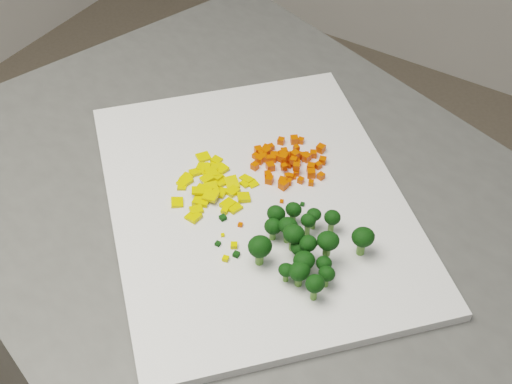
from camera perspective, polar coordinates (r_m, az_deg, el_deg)
The scene contains 134 objects.
cutting_board at distance 0.87m, azimuth 0.00°, elevation -0.75°, with size 0.45×0.35×0.01m, color silver.
carrot_pile at distance 0.90m, azimuth 2.55°, elevation 2.96°, with size 0.10×0.10×0.03m, color #D63602, non-canonical shape.
pepper_pile at distance 0.88m, azimuth -3.74°, elevation 0.87°, with size 0.12×0.12×0.02m, color gold, non-canonical shape.
broccoli_pile at distance 0.79m, azimuth 4.45°, elevation -3.80°, with size 0.12×0.12×0.06m, color black, non-canonical shape.
carrot_cube_0 at distance 0.92m, azimuth 2.86°, elevation 2.89°, with size 0.01×0.01×0.01m, color #D63602.
carrot_cube_1 at distance 0.91m, azimuth 5.35°, elevation 2.52°, with size 0.01×0.01×0.01m, color #D63602.
carrot_cube_2 at distance 0.91m, azimuth 2.27°, elevation 3.26°, with size 0.01×0.01×0.01m, color #D63602.
carrot_cube_3 at distance 0.94m, azimuth 3.61°, elevation 4.12°, with size 0.01×0.01×0.01m, color #D63602.
carrot_cube_4 at distance 0.91m, azimuth 2.07°, elevation 3.08°, with size 0.01×0.01×0.01m, color #D63602.
carrot_cube_5 at distance 0.88m, azimuth 2.20°, elevation 0.56°, with size 0.01×0.01×0.01m, color #D63602.
carrot_cube_6 at distance 0.88m, azimuth 2.14°, elevation 0.85°, with size 0.01×0.01×0.01m, color #D63602.
carrot_cube_7 at distance 0.91m, azimuth 3.21°, elevation 2.39°, with size 0.01×0.01×0.01m, color #D63602.
carrot_cube_8 at distance 0.93m, azimuth 0.84°, elevation 3.47°, with size 0.01×0.01×0.01m, color #D63602.
carrot_cube_9 at distance 0.89m, azimuth 2.82°, elevation 1.24°, with size 0.01×0.01×0.01m, color #D63602.
carrot_cube_10 at distance 0.91m, azimuth 0.29°, elevation 2.61°, with size 0.01×0.01×0.01m, color #D63602.
carrot_cube_11 at distance 0.88m, azimuth 4.43°, elevation 0.74°, with size 0.01×0.01×0.01m, color #D63602.
carrot_cube_12 at distance 0.90m, azimuth 2.31°, elevation 2.87°, with size 0.01×0.01×0.01m, color #D63602.
carrot_cube_13 at distance 0.91m, azimuth 2.25°, elevation 2.16°, with size 0.01×0.01×0.01m, color #D63602.
carrot_cube_14 at distance 0.88m, azimuth 2.61°, elevation 0.81°, with size 0.01×0.01×0.01m, color #D63602.
carrot_cube_15 at distance 0.92m, azimuth 3.96°, elevation 2.82°, with size 0.01×0.01×0.01m, color #D63602.
carrot_cube_16 at distance 0.90m, azimuth 2.27°, elevation 2.08°, with size 0.01×0.01×0.01m, color #D63602.
carrot_cube_17 at distance 0.92m, azimuth 0.84°, elevation 3.33°, with size 0.01×0.01×0.01m, color #D63602.
carrot_cube_18 at distance 0.89m, azimuth 5.22°, elevation 1.28°, with size 0.01×0.01×0.01m, color #D63602.
carrot_cube_19 at distance 0.91m, azimuth 2.56°, elevation 2.51°, with size 0.01×0.01×0.01m, color #D63602.
carrot_cube_20 at distance 0.92m, azimuth 3.42°, elevation 2.93°, with size 0.01×0.01×0.01m, color #D63602.
carrot_cube_21 at distance 0.90m, azimuth 2.19°, elevation 2.76°, with size 0.01×0.01×0.01m, color #D63602.
carrot_cube_22 at distance 0.91m, azimuth 2.77°, elevation 2.38°, with size 0.01×0.01×0.01m, color #D63602.
carrot_cube_23 at distance 0.92m, azimuth 4.61°, elevation 3.05°, with size 0.01×0.01×0.01m, color #D63602.
carrot_cube_24 at distance 0.90m, azimuth 3.02°, elevation 2.53°, with size 0.01×0.01×0.01m, color #D63602.
carrot_cube_25 at distance 0.92m, azimuth 0.81°, elevation 3.23°, with size 0.01×0.01×0.01m, color #D63602.
carrot_cube_26 at distance 0.91m, azimuth 3.24°, elevation 2.17°, with size 0.01×0.01×0.01m, color #D63602.
carrot_cube_27 at distance 0.92m, azimuth 0.65°, elevation 2.95°, with size 0.01×0.01×0.01m, color #D63602.
carrot_cube_28 at distance 0.90m, azimuth -0.10°, elevation 2.08°, with size 0.01×0.01×0.01m, color #D63602.
carrot_cube_29 at distance 0.89m, azimuth 1.07°, elevation 1.22°, with size 0.01×0.01×0.01m, color #D63602.
carrot_cube_30 at distance 0.92m, azimuth 0.40°, elevation 3.17°, with size 0.01×0.01×0.01m, color #D63602.
carrot_cube_31 at distance 0.89m, azimuth 3.60°, elevation 0.94°, with size 0.01×0.01×0.01m, color #D63602.
carrot_cube_32 at distance 0.90m, azimuth 3.23°, elevation 1.53°, with size 0.01×0.01×0.01m, color #D63602.
carrot_cube_33 at distance 0.92m, azimuth 4.04°, elevation 2.79°, with size 0.01×0.01×0.01m, color #D63602.
carrot_cube_34 at distance 0.92m, azimuth 3.25°, elevation 3.53°, with size 0.01×0.01×0.01m, color #D63602.
carrot_cube_35 at distance 0.94m, azimuth 3.07°, elevation 4.20°, with size 0.01×0.01×0.01m, color #D63602.
carrot_cube_36 at distance 0.89m, azimuth 0.93°, elevation 1.39°, with size 0.01×0.01×0.01m, color #D63602.
carrot_cube_37 at distance 0.92m, azimuth 1.46°, elevation 2.92°, with size 0.01×0.01×0.01m, color #D63602.
carrot_cube_38 at distance 0.93m, azimuth 5.21°, elevation 3.49°, with size 0.01×0.01×0.01m, color #D63602.
carrot_cube_39 at distance 0.91m, azimuth 1.03°, elevation 2.68°, with size 0.01×0.01×0.01m, color #D63602.
carrot_cube_40 at distance 0.90m, azimuth 4.41°, elevation 1.99°, with size 0.01×0.01×0.01m, color #D63602.
carrot_cube_41 at distance 0.88m, azimuth 1.07°, elevation 0.99°, with size 0.01×0.01×0.01m, color #D63602.
carrot_cube_42 at distance 0.89m, azimuth 2.25°, elevation 2.05°, with size 0.01×0.01×0.01m, color #D63602.
carrot_cube_43 at distance 0.89m, azimuth 2.53°, elevation 1.26°, with size 0.01×0.01×0.01m, color #D63602.
carrot_cube_44 at distance 0.90m, azimuth 1.15°, elevation 2.05°, with size 0.01×0.01×0.01m, color #D63602.
carrot_cube_45 at distance 0.89m, azimuth 4.43°, elevation 1.50°, with size 0.01×0.01×0.01m, color #D63602.
carrot_cube_46 at distance 0.90m, azimuth 1.23°, elevation 2.07°, with size 0.01×0.01×0.01m, color #D63602.
carrot_cube_47 at distance 0.93m, azimuth 1.19°, elevation 3.60°, with size 0.01×0.01×0.01m, color #D63602.
carrot_cube_48 at distance 0.91m, azimuth 0.54°, elevation 2.79°, with size 0.01×0.01×0.01m, color #D63602.
carrot_cube_49 at distance 0.91m, azimuth 3.15°, elevation 3.00°, with size 0.01×0.01×0.01m, color #D63602.
carrot_cube_50 at distance 0.92m, azimuth 1.93°, elevation 2.85°, with size 0.01×0.01×0.01m, color #D63602.
carrot_cube_51 at distance 0.91m, azimuth 5.00°, elevation 2.12°, with size 0.01×0.01×0.01m, color #D63602.
carrot_cube_52 at distance 0.93m, azimuth 0.18°, elevation 3.37°, with size 0.01×0.01×0.01m, color #D63602.
carrot_cube_53 at distance 0.91m, azimuth 1.38°, elevation 2.71°, with size 0.01×0.01×0.01m, color #D63602.
carrot_cube_54 at distance 0.90m, azimuth 2.23°, elevation 2.59°, with size 0.01×0.01×0.01m, color #D63602.
carrot_cube_55 at distance 0.94m, azimuth 2.01°, elevation 4.10°, with size 0.01×0.01×0.01m, color #D63602.
carrot_cube_56 at distance 0.92m, azimuth -0.06°, elevation 2.91°, with size 0.01×0.01×0.01m, color #D63602.
carrot_cube_57 at distance 0.92m, azimuth 2.12°, elevation 2.78°, with size 0.01×0.01×0.01m, color #D63602.
carrot_cube_58 at distance 0.89m, azimuth 3.26°, elevation 2.05°, with size 0.01×0.01×0.01m, color #D63602.
pepper_chunk_0 at distance 0.87m, azimuth -3.60°, elevation 0.30°, with size 0.02×0.02×0.00m, color gold.
pepper_chunk_1 at distance 0.91m, azimuth -3.47°, elevation 1.95°, with size 0.02×0.01×0.00m, color gold.
pepper_chunk_2 at distance 0.89m, azimuth -5.71°, elevation 0.81°, with size 0.02×0.01×0.00m, color gold.
pepper_chunk_3 at distance 0.91m, azimuth -4.38°, elevation 1.96°, with size 0.01×0.01×0.00m, color gold.
pepper_chunk_4 at distance 0.90m, azimuth -4.12°, elevation 1.86°, with size 0.01×0.02×0.00m, color gold.
pepper_chunk_5 at distance 0.86m, azimuth -6.33°, elevation -0.84°, with size 0.01×0.02×0.00m, color gold.
pepper_chunk_6 at distance 0.89m, azimuth -0.65°, elevation 0.78°, with size 0.02×0.01×0.00m, color gold.
pepper_chunk_7 at distance 0.87m, azimuth -3.76°, elevation -0.17°, with size 0.01×0.01×0.00m, color gold.
pepper_chunk_8 at distance 0.85m, azimuth -4.80°, elevation -1.45°, with size 0.02×0.01×0.00m, color gold.
pepper_chunk_9 at distance 0.90m, azimuth -3.79°, elevation 1.63°, with size 0.02×0.02×0.00m, color gold.
pepper_chunk_10 at distance 0.90m, azimuth -4.73°, elevation 1.62°, with size 0.02×0.01×0.00m, color gold.
pepper_chunk_11 at distance 0.90m, azimuth -2.77°, elevation 1.88°, with size 0.01×0.02×0.00m, color gold.
pepper_chunk_12 at distance 0.90m, azimuth -5.55°, elevation 1.18°, with size 0.01×0.01×0.00m, color gold.
pepper_chunk_13 at distance 0.86m, azimuth -4.40°, elevation -0.70°, with size 0.02×0.02×0.00m, color gold.
pepper_chunk_14 at distance 0.88m, azimuth -3.96°, elevation 1.04°, with size 0.01×0.01×0.00m, color gold.
pepper_chunk_15 at distance 0.86m, azimuth -3.63°, elevation -0.30°, with size 0.02×0.02×0.00m, color gold.
pepper_chunk_16 at distance 0.91m, azimuth -4.01°, elevation 1.97°, with size 0.02×0.01×0.00m, color gold.
pepper_chunk_17 at distance 0.89m, azimuth -3.20°, elevation 1.28°, with size 0.01×0.01×0.00m, color gold.
pepper_chunk_18 at distance 0.85m, azimuth -5.03°, elevation -1.99°, with size 0.02×0.02×0.00m, color gold.
pepper_chunk_19 at distance 0.87m, azimuth -4.55°, elevation 0.10°, with size 0.02×0.01×0.00m, color gold.
pepper_chunk_20 at distance 0.85m, azimuth -1.75°, elevation -1.26°, with size 0.01×0.02×0.00m, color gold.
pepper_chunk_21 at distance 0.87m, azimuth -1.00°, elevation -0.42°, with size 0.02×0.02×0.00m, color gold.
pepper_chunk_22 at distance 0.88m, azimuth -1.95°, elevation 0.74°, with size 0.02×0.02×0.00m, color gold.
pepper_chunk_23 at distance 0.89m, azimuth -5.95°, elevation 0.56°, with size 0.02×0.01×0.00m, color gold.
pepper_chunk_24 at distance 0.92m, azimuth -4.23°, elevation 2.81°, with size 0.02×0.02×0.00m, color gold.
pepper_chunk_25 at distance 0.89m, azimuth -3.58°, elevation 1.54°, with size 0.01×0.01×0.00m, color gold.
pepper_chunk_26 at distance 0.87m, azimuth -4.20°, elevation 0.17°, with size 0.02×0.01×0.00m, color gold.
pepper_chunk_27 at distance 0.87m, azimuth -1.89°, elevation 0.06°, with size 0.01×0.02×0.00m, color gold.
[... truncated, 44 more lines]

